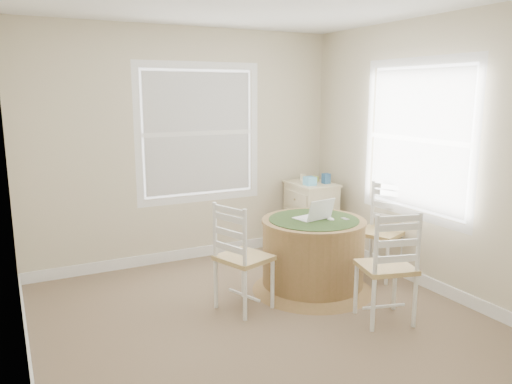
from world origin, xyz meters
TOP-DOWN VIEW (x-y plane):
  - room at (0.17, 0.16)m, footprint 3.64×3.64m
  - round_table at (0.76, 0.36)m, footprint 1.17×1.17m
  - chair_left at (-0.02, 0.28)m, footprint 0.52×0.53m
  - chair_near at (0.93, -0.48)m, footprint 0.51×0.50m
  - chair_right at (1.58, 0.36)m, footprint 0.53×0.54m
  - laptop at (0.77, 0.37)m, footprint 0.35×0.32m
  - mouse at (0.89, 0.26)m, footprint 0.06×0.09m
  - phone at (1.03, 0.22)m, footprint 0.05×0.09m
  - keys at (0.95, 0.40)m, footprint 0.06×0.05m
  - corner_chest at (1.46, 1.46)m, footprint 0.48×0.63m
  - tissue_box at (1.34, 1.32)m, footprint 0.12×0.12m
  - box_yellow at (1.51, 1.54)m, footprint 0.15×0.10m
  - box_blue at (1.59, 1.32)m, footprint 0.08×0.08m
  - cup_cream at (1.41, 1.58)m, footprint 0.07×0.07m

SIDE VIEW (x-z plane):
  - round_table at x=0.76m, z-range 0.03..0.74m
  - corner_chest at x=1.46m, z-range 0.00..0.83m
  - chair_left at x=-0.02m, z-range 0.00..0.95m
  - chair_near at x=0.93m, z-range 0.00..0.95m
  - chair_right at x=1.58m, z-range 0.00..0.95m
  - phone at x=1.03m, z-range 0.70..0.72m
  - keys at x=0.95m, z-range 0.70..0.73m
  - mouse at x=0.89m, z-range 0.70..0.73m
  - laptop at x=0.77m, z-range 0.63..0.85m
  - box_yellow at x=1.51m, z-range 0.83..0.89m
  - cup_cream at x=1.41m, z-range 0.83..0.92m
  - tissue_box at x=1.34m, z-range 0.83..0.93m
  - box_blue at x=1.59m, z-range 0.83..0.95m
  - room at x=0.17m, z-range -0.02..2.62m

